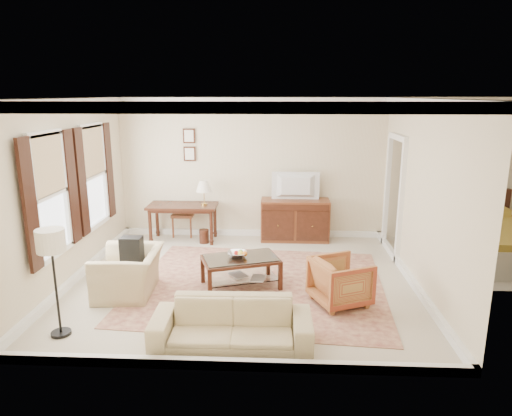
# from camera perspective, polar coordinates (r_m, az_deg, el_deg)

# --- Properties ---
(room_shell) EXTENTS (5.51, 5.01, 2.91)m
(room_shell) POSITION_cam_1_polar(r_m,az_deg,el_deg) (6.94, -1.80, 10.05)
(room_shell) COLOR beige
(room_shell) RESTS_ON ground
(annex_bedroom) EXTENTS (3.00, 2.70, 2.90)m
(annex_bedroom) POSITION_cam_1_polar(r_m,az_deg,el_deg) (9.34, 27.67, -3.87)
(annex_bedroom) COLOR beige
(annex_bedroom) RESTS_ON ground
(window_front) EXTENTS (0.12, 1.56, 1.80)m
(window_front) POSITION_cam_1_polar(r_m,az_deg,el_deg) (7.15, -24.35, 1.44)
(window_front) COLOR #CCB284
(window_front) RESTS_ON room_shell
(window_rear) EXTENTS (0.12, 1.56, 1.80)m
(window_rear) POSITION_cam_1_polar(r_m,az_deg,el_deg) (8.57, -19.58, 3.80)
(window_rear) COLOR #CCB284
(window_rear) RESTS_ON room_shell
(doorway) EXTENTS (0.10, 1.12, 2.25)m
(doorway) POSITION_cam_1_polar(r_m,az_deg,el_deg) (8.88, 16.81, 1.22)
(doorway) COLOR white
(doorway) RESTS_ON room_shell
(rug) EXTENTS (4.14, 3.63, 0.01)m
(rug) POSITION_cam_1_polar(r_m,az_deg,el_deg) (7.36, 0.34, -9.56)
(rug) COLOR maroon
(rug) RESTS_ON room_shell
(writing_desk) EXTENTS (1.40, 0.70, 0.76)m
(writing_desk) POSITION_cam_1_polar(r_m,az_deg,el_deg) (9.45, -9.14, -0.23)
(writing_desk) COLOR #401D12
(writing_desk) RESTS_ON room_shell
(desk_chair) EXTENTS (0.55, 0.55, 1.05)m
(desk_chair) POSITION_cam_1_polar(r_m,az_deg,el_deg) (9.83, -9.09, -0.44)
(desk_chair) COLOR brown
(desk_chair) RESTS_ON room_shell
(desk_lamp) EXTENTS (0.32, 0.32, 0.50)m
(desk_lamp) POSITION_cam_1_polar(r_m,az_deg,el_deg) (9.28, -6.53, 1.89)
(desk_lamp) COLOR silver
(desk_lamp) RESTS_ON writing_desk
(framed_prints) EXTENTS (0.25, 0.04, 0.68)m
(framed_prints) POSITION_cam_1_polar(r_m,az_deg,el_deg) (9.61, -8.33, 7.84)
(framed_prints) COLOR #401D12
(framed_prints) RESTS_ON room_shell
(sideboard) EXTENTS (1.39, 0.54, 0.86)m
(sideboard) POSITION_cam_1_polar(r_m,az_deg,el_deg) (9.46, 4.88, -1.49)
(sideboard) COLOR brown
(sideboard) RESTS_ON room_shell
(tv) EXTENTS (0.93, 0.53, 0.12)m
(tv) POSITION_cam_1_polar(r_m,az_deg,el_deg) (9.24, 5.00, 3.82)
(tv) COLOR black
(tv) RESTS_ON sideboard
(coffee_table) EXTENTS (1.32, 1.02, 0.49)m
(coffee_table) POSITION_cam_1_polar(r_m,az_deg,el_deg) (7.17, -1.93, -7.01)
(coffee_table) COLOR #401D12
(coffee_table) RESTS_ON room_shell
(fruit_bowl) EXTENTS (0.42, 0.42, 0.10)m
(fruit_bowl) POSITION_cam_1_polar(r_m,az_deg,el_deg) (7.15, -2.39, -5.66)
(fruit_bowl) COLOR silver
(fruit_bowl) RESTS_ON coffee_table
(book_a) EXTENTS (0.25, 0.19, 0.38)m
(book_a) POSITION_cam_1_polar(r_m,az_deg,el_deg) (7.21, -2.99, -8.51)
(book_a) COLOR brown
(book_a) RESTS_ON coffee_table
(book_b) EXTENTS (0.28, 0.07, 0.38)m
(book_b) POSITION_cam_1_polar(r_m,az_deg,el_deg) (7.16, -0.58, -8.69)
(book_b) COLOR brown
(book_b) RESTS_ON coffee_table
(striped_armchair) EXTENTS (0.92, 0.94, 0.75)m
(striped_armchair) POSITION_cam_1_polar(r_m,az_deg,el_deg) (6.73, 10.53, -8.76)
(striped_armchair) COLOR #943820
(striped_armchair) RESTS_ON room_shell
(club_armchair) EXTENTS (0.73, 1.08, 0.92)m
(club_armchair) POSITION_cam_1_polar(r_m,az_deg,el_deg) (7.17, -15.69, -6.89)
(club_armchair) COLOR #C3B584
(club_armchair) RESTS_ON room_shell
(backpack) EXTENTS (0.32, 0.38, 0.40)m
(backpack) POSITION_cam_1_polar(r_m,az_deg,el_deg) (7.19, -15.29, -4.72)
(backpack) COLOR black
(backpack) RESTS_ON club_armchair
(sofa) EXTENTS (1.92, 0.59, 0.75)m
(sofa) POSITION_cam_1_polar(r_m,az_deg,el_deg) (5.59, -3.06, -13.50)
(sofa) COLOR #C3B584
(sofa) RESTS_ON room_shell
(floor_lamp) EXTENTS (0.34, 0.34, 1.39)m
(floor_lamp) POSITION_cam_1_polar(r_m,az_deg,el_deg) (6.04, -24.20, -4.65)
(floor_lamp) COLOR black
(floor_lamp) RESTS_ON room_shell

